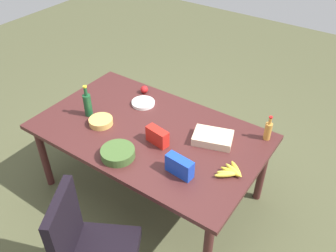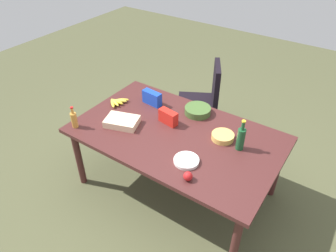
{
  "view_description": "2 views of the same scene",
  "coord_description": "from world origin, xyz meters",
  "px_view_note": "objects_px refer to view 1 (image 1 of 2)",
  "views": [
    {
      "loc": [
        -1.51,
        1.9,
        2.67
      ],
      "look_at": [
        -0.15,
        -0.07,
        0.82
      ],
      "focal_mm": 38.03,
      "sensor_mm": 36.0,
      "label": 1
    },
    {
      "loc": [
        1.27,
        -2.01,
        2.6
      ],
      "look_at": [
        -0.06,
        -0.06,
        0.85
      ],
      "focal_mm": 33.5,
      "sensor_mm": 36.0,
      "label": 2
    }
  ],
  "objects_px": {
    "conference_table": "(149,136)",
    "dressing_bottle": "(268,130)",
    "chip_bag_blue": "(180,166)",
    "sheet_cake": "(213,138)",
    "wine_bottle": "(88,104)",
    "chip_bag_red": "(157,136)",
    "banana_bunch": "(231,172)",
    "apple_red": "(144,89)",
    "salad_bowl": "(118,153)",
    "paper_plate_stack": "(143,103)",
    "chip_bowl": "(101,121)"
  },
  "relations": [
    {
      "from": "conference_table",
      "to": "dressing_bottle",
      "type": "distance_m",
      "value": 1.01
    },
    {
      "from": "chip_bag_blue",
      "to": "sheet_cake",
      "type": "bearing_deg",
      "value": -92.45
    },
    {
      "from": "wine_bottle",
      "to": "chip_bag_red",
      "type": "height_order",
      "value": "wine_bottle"
    },
    {
      "from": "wine_bottle",
      "to": "banana_bunch",
      "type": "distance_m",
      "value": 1.42
    },
    {
      "from": "sheet_cake",
      "to": "apple_red",
      "type": "bearing_deg",
      "value": -16.48
    },
    {
      "from": "dressing_bottle",
      "to": "apple_red",
      "type": "bearing_deg",
      "value": 0.53
    },
    {
      "from": "sheet_cake",
      "to": "apple_red",
      "type": "relative_size",
      "value": 4.21
    },
    {
      "from": "wine_bottle",
      "to": "salad_bowl",
      "type": "distance_m",
      "value": 0.66
    },
    {
      "from": "salad_bowl",
      "to": "paper_plate_stack",
      "type": "relative_size",
      "value": 1.23
    },
    {
      "from": "chip_bowl",
      "to": "chip_bag_red",
      "type": "bearing_deg",
      "value": -172.51
    },
    {
      "from": "sheet_cake",
      "to": "conference_table",
      "type": "bearing_deg",
      "value": 19.45
    },
    {
      "from": "chip_bag_blue",
      "to": "wine_bottle",
      "type": "bearing_deg",
      "value": -8.37
    },
    {
      "from": "dressing_bottle",
      "to": "sheet_cake",
      "type": "height_order",
      "value": "dressing_bottle"
    },
    {
      "from": "wine_bottle",
      "to": "paper_plate_stack",
      "type": "height_order",
      "value": "wine_bottle"
    },
    {
      "from": "chip_bowl",
      "to": "paper_plate_stack",
      "type": "xyz_separation_m",
      "value": [
        -0.12,
        -0.46,
        -0.01
      ]
    },
    {
      "from": "chip_bowl",
      "to": "banana_bunch",
      "type": "height_order",
      "value": "chip_bowl"
    },
    {
      "from": "wine_bottle",
      "to": "chip_bowl",
      "type": "xyz_separation_m",
      "value": [
        -0.19,
        0.04,
        -0.09
      ]
    },
    {
      "from": "apple_red",
      "to": "banana_bunch",
      "type": "relative_size",
      "value": 0.32
    },
    {
      "from": "chip_bag_blue",
      "to": "banana_bunch",
      "type": "bearing_deg",
      "value": -146.37
    },
    {
      "from": "conference_table",
      "to": "chip_bag_red",
      "type": "relative_size",
      "value": 9.89
    },
    {
      "from": "banana_bunch",
      "to": "salad_bowl",
      "type": "bearing_deg",
      "value": 22.0
    },
    {
      "from": "apple_red",
      "to": "banana_bunch",
      "type": "distance_m",
      "value": 1.34
    },
    {
      "from": "dressing_bottle",
      "to": "chip_bowl",
      "type": "bearing_deg",
      "value": 26.5
    },
    {
      "from": "chip_bag_blue",
      "to": "salad_bowl",
      "type": "xyz_separation_m",
      "value": [
        0.5,
        0.12,
        -0.04
      ]
    },
    {
      "from": "chip_bag_blue",
      "to": "apple_red",
      "type": "height_order",
      "value": "chip_bag_blue"
    },
    {
      "from": "dressing_bottle",
      "to": "paper_plate_stack",
      "type": "xyz_separation_m",
      "value": [
        1.17,
        0.18,
        -0.07
      ]
    },
    {
      "from": "chip_bowl",
      "to": "wine_bottle",
      "type": "bearing_deg",
      "value": -12.32
    },
    {
      "from": "chip_bag_blue",
      "to": "paper_plate_stack",
      "type": "bearing_deg",
      "value": -36.18
    },
    {
      "from": "wine_bottle",
      "to": "dressing_bottle",
      "type": "distance_m",
      "value": 1.59
    },
    {
      "from": "chip_bag_blue",
      "to": "dressing_bottle",
      "type": "distance_m",
      "value": 0.85
    },
    {
      "from": "dressing_bottle",
      "to": "banana_bunch",
      "type": "bearing_deg",
      "value": 84.01
    },
    {
      "from": "paper_plate_stack",
      "to": "apple_red",
      "type": "distance_m",
      "value": 0.21
    },
    {
      "from": "chip_bag_blue",
      "to": "paper_plate_stack",
      "type": "relative_size",
      "value": 1.0
    },
    {
      "from": "wine_bottle",
      "to": "sheet_cake",
      "type": "relative_size",
      "value": 0.96
    },
    {
      "from": "dressing_bottle",
      "to": "wine_bottle",
      "type": "bearing_deg",
      "value": 22.19
    },
    {
      "from": "chip_bag_red",
      "to": "paper_plate_stack",
      "type": "xyz_separation_m",
      "value": [
        0.45,
        -0.39,
        -0.06
      ]
    },
    {
      "from": "sheet_cake",
      "to": "dressing_bottle",
      "type": "bearing_deg",
      "value": -141.2
    },
    {
      "from": "wine_bottle",
      "to": "sheet_cake",
      "type": "xyz_separation_m",
      "value": [
        -1.12,
        -0.31,
        -0.08
      ]
    },
    {
      "from": "wine_bottle",
      "to": "paper_plate_stack",
      "type": "xyz_separation_m",
      "value": [
        -0.3,
        -0.42,
        -0.1
      ]
    },
    {
      "from": "conference_table",
      "to": "salad_bowl",
      "type": "relative_size",
      "value": 7.29
    },
    {
      "from": "conference_table",
      "to": "banana_bunch",
      "type": "relative_size",
      "value": 8.29
    },
    {
      "from": "chip_bag_red",
      "to": "apple_red",
      "type": "height_order",
      "value": "chip_bag_red"
    },
    {
      "from": "conference_table",
      "to": "sheet_cake",
      "type": "distance_m",
      "value": 0.56
    },
    {
      "from": "chip_bag_red",
      "to": "chip_bowl",
      "type": "bearing_deg",
      "value": 7.49
    },
    {
      "from": "paper_plate_stack",
      "to": "apple_red",
      "type": "bearing_deg",
      "value": -55.25
    },
    {
      "from": "conference_table",
      "to": "sheet_cake",
      "type": "relative_size",
      "value": 6.18
    },
    {
      "from": "chip_bowl",
      "to": "sheet_cake",
      "type": "xyz_separation_m",
      "value": [
        -0.93,
        -0.35,
        0.01
      ]
    },
    {
      "from": "conference_table",
      "to": "chip_bag_blue",
      "type": "bearing_deg",
      "value": 150.02
    },
    {
      "from": "sheet_cake",
      "to": "salad_bowl",
      "type": "bearing_deg",
      "value": 48.8
    },
    {
      "from": "wine_bottle",
      "to": "chip_bag_blue",
      "type": "bearing_deg",
      "value": 171.63
    }
  ]
}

